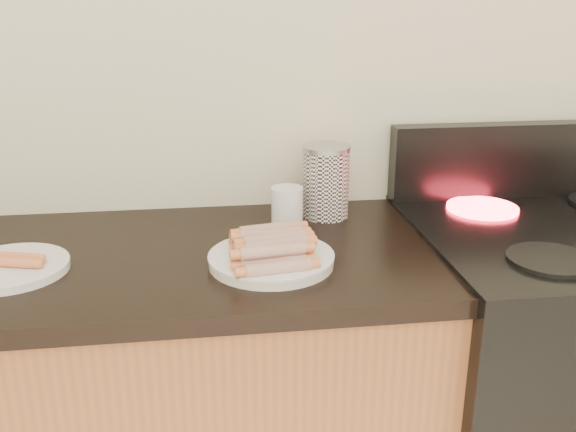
{
  "coord_description": "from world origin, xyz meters",
  "views": [
    {
      "loc": [
        -0.1,
        0.37,
        1.44
      ],
      "look_at": [
        0.08,
        1.62,
        1.0
      ],
      "focal_mm": 40.0,
      "sensor_mm": 36.0,
      "label": 1
    }
  ],
  "objects": [
    {
      "name": "burner_far_left",
      "position": [
        0.61,
        1.84,
        0.92
      ],
      "size": [
        0.18,
        0.18,
        0.01
      ],
      "primitive_type": "cylinder",
      "color": "#FF1E2D",
      "rests_on": "stove"
    },
    {
      "name": "mug",
      "position": [
        0.1,
        1.83,
        0.95
      ],
      "size": [
        0.08,
        0.08,
        0.1
      ],
      "primitive_type": "cylinder",
      "rotation": [
        0.0,
        0.0,
        0.08
      ],
      "color": "white",
      "rests_on": "counter_slab"
    },
    {
      "name": "burner_near_left",
      "position": [
        0.61,
        1.51,
        0.92
      ],
      "size": [
        0.18,
        0.18,
        0.01
      ],
      "primitive_type": "cylinder",
      "color": "black",
      "rests_on": "stove"
    },
    {
      "name": "plain_sausages",
      "position": [
        -0.5,
        1.63,
        0.93
      ],
      "size": [
        0.14,
        0.08,
        0.02
      ],
      "rotation": [
        0.0,
        0.0,
        -0.27
      ],
      "color": "orange",
      "rests_on": "side_plate"
    },
    {
      "name": "main_plate",
      "position": [
        0.04,
        1.59,
        0.91
      ],
      "size": [
        0.31,
        0.31,
        0.02
      ],
      "primitive_type": "cylinder",
      "rotation": [
        0.0,
        0.0,
        0.23
      ],
      "color": "white",
      "rests_on": "counter_slab"
    },
    {
      "name": "stove_panel",
      "position": [
        0.78,
        1.96,
        1.01
      ],
      "size": [
        0.76,
        0.06,
        0.2
      ],
      "primitive_type": "cube",
      "color": "black",
      "rests_on": "stove"
    },
    {
      "name": "canister",
      "position": [
        0.21,
        1.88,
        0.99
      ],
      "size": [
        0.12,
        0.12,
        0.18
      ],
      "rotation": [
        0.0,
        0.0,
        -0.04
      ],
      "color": "white",
      "rests_on": "counter_slab"
    },
    {
      "name": "hotdog_pile",
      "position": [
        0.04,
        1.59,
        0.94
      ],
      "size": [
        0.13,
        0.22,
        0.05
      ],
      "rotation": [
        0.0,
        0.0,
        0.11
      ],
      "color": "maroon",
      "rests_on": "main_plate"
    },
    {
      "name": "side_plate",
      "position": [
        -0.5,
        1.63,
        0.91
      ],
      "size": [
        0.26,
        0.26,
        0.02
      ],
      "primitive_type": "cylinder",
      "rotation": [
        0.0,
        0.0,
        -0.09
      ],
      "color": "white",
      "rests_on": "counter_slab"
    },
    {
      "name": "stove",
      "position": [
        0.78,
        1.68,
        0.46
      ],
      "size": [
        0.76,
        0.65,
        0.91
      ],
      "color": "black",
      "rests_on": "floor"
    },
    {
      "name": "wall_back",
      "position": [
        0.0,
        2.0,
        1.3
      ],
      "size": [
        4.0,
        0.04,
        2.6
      ],
      "primitive_type": "cube",
      "color": "silver",
      "rests_on": "ground"
    }
  ]
}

